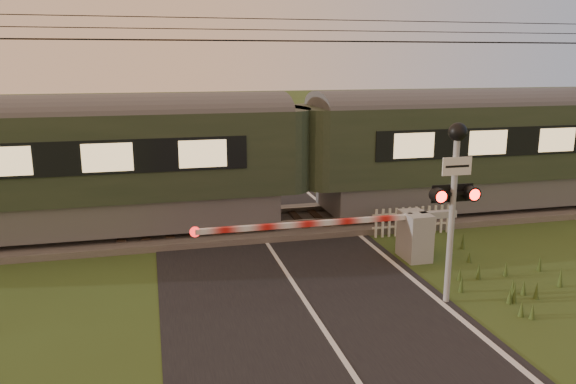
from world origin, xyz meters
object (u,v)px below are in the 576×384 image
object	(u,v)px
train	(300,155)
crossing_signal	(454,182)
boom_gate	(405,234)
picket_fence	(412,221)

from	to	relation	value
train	crossing_signal	xyz separation A→B (m)	(1.50, -6.33, 0.45)
train	crossing_signal	bearing A→B (deg)	-76.72
boom_gate	picket_fence	bearing A→B (deg)	58.79
train	picket_fence	bearing A→B (deg)	-33.39
boom_gate	crossing_signal	size ratio (longest dim) A/B	1.79
boom_gate	crossing_signal	xyz separation A→B (m)	(-0.27, -2.61, 1.93)
crossing_signal	picket_fence	bearing A→B (deg)	72.77
train	crossing_signal	distance (m)	6.52
train	boom_gate	size ratio (longest dim) A/B	5.95
train	picket_fence	size ratio (longest dim) A/B	16.31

